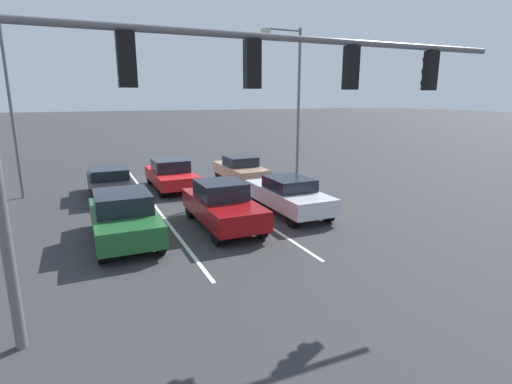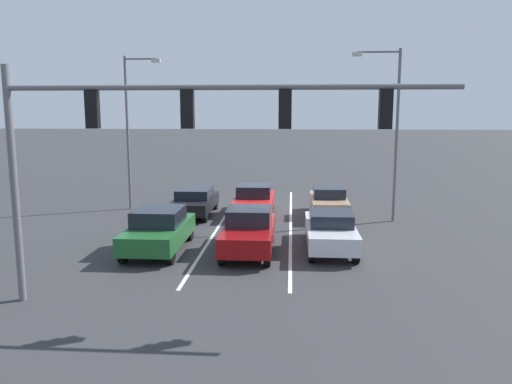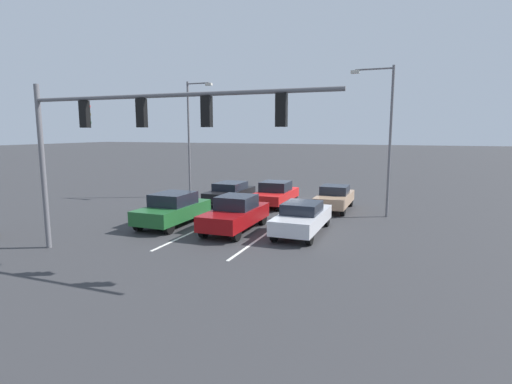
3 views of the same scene
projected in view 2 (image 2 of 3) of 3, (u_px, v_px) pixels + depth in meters
ground_plane at (260, 210)px, 26.03m from camera, size 240.00×240.00×0.00m
lane_stripe_left_divider at (291, 223)px, 22.96m from camera, size 0.12×18.02×0.01m
lane_stripe_center_divider at (221, 222)px, 23.18m from camera, size 0.12×18.02×0.01m
car_maroon_midlane_front at (249, 231)px, 18.13m from camera, size 1.77×4.39×1.62m
car_darkgreen_rightlane_front at (159, 229)px, 18.35m from camera, size 1.89×4.35×1.57m
car_silver_leftlane_front at (330, 230)px, 18.56m from camera, size 1.75×4.62×1.43m
car_tan_leftlane_second at (329, 201)px, 24.40m from camera, size 1.70×4.20×1.44m
car_black_rightlane_second at (195, 201)px, 24.69m from camera, size 1.82×4.28×1.33m
car_red_midlane_second at (254, 200)px, 24.78m from camera, size 1.87×4.37×1.48m
traffic_signal_gantry at (165, 128)px, 12.60m from camera, size 11.47×0.37×6.28m
street_lamp_right_shoulder at (131, 122)px, 25.62m from camera, size 1.90×0.24×7.86m
street_lamp_left_shoulder at (392, 123)px, 22.72m from camera, size 2.21×0.24×7.88m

